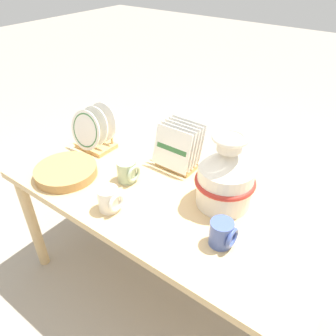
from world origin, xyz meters
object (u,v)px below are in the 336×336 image
(wicker_charger_stack, at_px, (66,171))
(mug_cream_glaze, at_px, (109,199))
(dish_rack_round_plates, at_px, (93,133))
(ceramic_vase, at_px, (226,176))
(mug_cobalt_glaze, at_px, (222,234))
(dish_rack_square_plates, at_px, (179,150))
(mug_sage_glaze, at_px, (127,171))

(wicker_charger_stack, relative_size, mug_cream_glaze, 2.85)
(dish_rack_round_plates, height_order, mug_cream_glaze, dish_rack_round_plates)
(ceramic_vase, relative_size, mug_cobalt_glaze, 3.20)
(wicker_charger_stack, distance_m, mug_cobalt_glaze, 0.80)
(mug_cream_glaze, distance_m, mug_cobalt_glaze, 0.47)
(dish_rack_square_plates, distance_m, mug_cobalt_glaze, 0.53)
(mug_cobalt_glaze, bearing_deg, dish_rack_round_plates, 167.56)
(dish_rack_round_plates, distance_m, dish_rack_square_plates, 0.47)
(ceramic_vase, xyz_separation_m, mug_sage_glaze, (-0.43, -0.13, -0.09))
(dish_rack_square_plates, height_order, mug_sage_glaze, dish_rack_square_plates)
(mug_cobalt_glaze, distance_m, mug_sage_glaze, 0.54)
(ceramic_vase, distance_m, mug_cobalt_glaze, 0.25)
(dish_rack_round_plates, relative_size, dish_rack_square_plates, 1.05)
(mug_cream_glaze, bearing_deg, dish_rack_square_plates, 84.69)
(wicker_charger_stack, bearing_deg, dish_rack_square_plates, 45.87)
(ceramic_vase, bearing_deg, wicker_charger_stack, -158.60)
(dish_rack_round_plates, distance_m, mug_cobalt_glaze, 0.90)
(dish_rack_square_plates, xyz_separation_m, wicker_charger_stack, (-0.38, -0.39, -0.07))
(dish_rack_square_plates, xyz_separation_m, mug_cream_glaze, (-0.04, -0.43, -0.04))
(mug_sage_glaze, bearing_deg, dish_rack_round_plates, 162.10)
(dish_rack_round_plates, relative_size, mug_cream_glaze, 2.23)
(mug_cream_glaze, height_order, mug_sage_glaze, same)
(dish_rack_round_plates, bearing_deg, mug_cobalt_glaze, -12.44)
(dish_rack_round_plates, bearing_deg, mug_cream_glaze, -35.95)
(dish_rack_round_plates, xyz_separation_m, dish_rack_square_plates, (0.45, 0.13, -0.00))
(ceramic_vase, bearing_deg, mug_cobalt_glaze, -62.38)
(ceramic_vase, bearing_deg, dish_rack_square_plates, 159.25)
(ceramic_vase, xyz_separation_m, dish_rack_square_plates, (-0.31, 0.12, -0.05))
(dish_rack_round_plates, height_order, mug_sage_glaze, dish_rack_round_plates)
(dish_rack_round_plates, distance_m, mug_cream_glaze, 0.51)
(dish_rack_round_plates, distance_m, wicker_charger_stack, 0.27)
(wicker_charger_stack, relative_size, mug_cobalt_glaze, 2.85)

